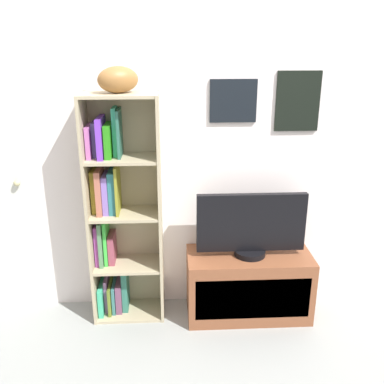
{
  "coord_description": "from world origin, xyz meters",
  "views": [
    {
      "loc": [
        -0.25,
        -1.8,
        1.93
      ],
      "look_at": [
        -0.11,
        0.85,
        0.98
      ],
      "focal_mm": 40.52,
      "sensor_mm": 36.0,
      "label": 1
    }
  ],
  "objects_px": {
    "bookshelf": "(117,213)",
    "television": "(251,226)",
    "football": "(118,80)",
    "tv_stand": "(248,284)"
  },
  "relations": [
    {
      "from": "bookshelf",
      "to": "football",
      "type": "bearing_deg",
      "value": -28.52
    },
    {
      "from": "bookshelf",
      "to": "television",
      "type": "xyz_separation_m",
      "value": [
        0.92,
        -0.08,
        -0.08
      ]
    },
    {
      "from": "football",
      "to": "tv_stand",
      "type": "xyz_separation_m",
      "value": [
        0.86,
        -0.05,
        -1.44
      ]
    },
    {
      "from": "bookshelf",
      "to": "tv_stand",
      "type": "xyz_separation_m",
      "value": [
        0.92,
        -0.08,
        -0.54
      ]
    },
    {
      "from": "television",
      "to": "bookshelf",
      "type": "bearing_deg",
      "value": 174.8
    },
    {
      "from": "football",
      "to": "television",
      "type": "xyz_separation_m",
      "value": [
        0.86,
        -0.05,
        -0.98
      ]
    },
    {
      "from": "football",
      "to": "tv_stand",
      "type": "distance_m",
      "value": 1.68
    },
    {
      "from": "football",
      "to": "television",
      "type": "bearing_deg",
      "value": -3.45
    },
    {
      "from": "football",
      "to": "television",
      "type": "relative_size",
      "value": 0.34
    },
    {
      "from": "bookshelf",
      "to": "television",
      "type": "height_order",
      "value": "bookshelf"
    }
  ]
}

